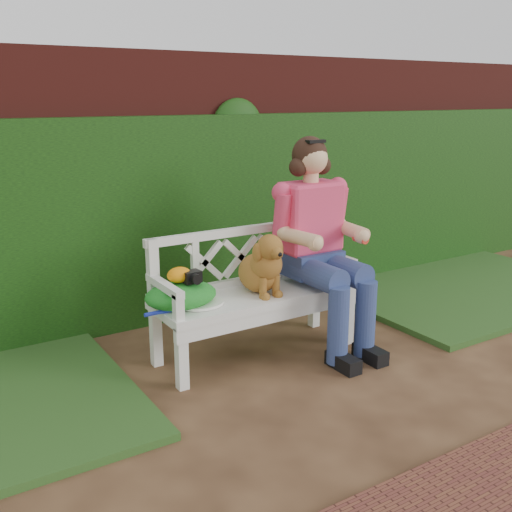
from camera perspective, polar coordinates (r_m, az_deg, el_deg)
ground at (r=4.09m, az=6.61°, el=-12.04°), size 60.00×60.00×0.00m
brick_wall at (r=5.30m, az=-6.02°, el=6.80°), size 10.00×0.30×2.20m
ivy_hedge at (r=5.15m, az=-4.85°, el=3.76°), size 10.00×0.18×1.70m
grass_right at (r=6.27m, az=18.72°, el=-2.72°), size 2.60×2.00×0.05m
garden_bench at (r=4.41m, az=0.00°, el=-6.41°), size 1.62×0.71×0.48m
seated_woman at (r=4.50m, az=5.56°, el=1.61°), size 0.81×1.00×1.63m
dog at (r=4.25m, az=0.50°, el=-0.59°), size 0.41×0.48×0.46m
tennis_racket at (r=4.06m, az=-5.55°, el=-4.62°), size 0.63×0.36×0.03m
green_bag at (r=4.05m, az=-7.16°, el=-3.66°), size 0.54×0.45×0.17m
camera_item at (r=4.01m, az=-6.15°, el=-1.97°), size 0.12×0.09×0.08m
baseball_glove at (r=4.01m, az=-7.33°, el=-1.79°), size 0.20×0.18×0.11m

